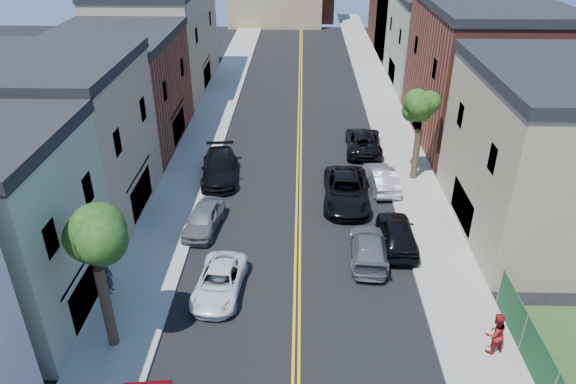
# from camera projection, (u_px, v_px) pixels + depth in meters

# --- Properties ---
(sidewalk_left) EXTENTS (3.20, 100.00, 0.15)m
(sidewalk_left) POSITION_uv_depth(u_px,v_px,m) (209.00, 123.00, 45.69)
(sidewalk_left) COLOR gray
(sidewalk_left) RESTS_ON ground
(sidewalk_right) EXTENTS (3.20, 100.00, 0.15)m
(sidewalk_right) POSITION_uv_depth(u_px,v_px,m) (392.00, 125.00, 45.34)
(sidewalk_right) COLOR gray
(sidewalk_right) RESTS_ON ground
(curb_left) EXTENTS (0.30, 100.00, 0.15)m
(curb_left) POSITION_uv_depth(u_px,v_px,m) (229.00, 123.00, 45.65)
(curb_left) COLOR gray
(curb_left) RESTS_ON ground
(curb_right) EXTENTS (0.30, 100.00, 0.15)m
(curb_right) POSITION_uv_depth(u_px,v_px,m) (371.00, 124.00, 45.38)
(curb_right) COLOR gray
(curb_right) RESTS_ON ground
(bldg_left_tan_near) EXTENTS (9.00, 10.00, 9.00)m
(bldg_left_tan_near) POSITION_uv_depth(u_px,v_px,m) (57.00, 146.00, 30.56)
(bldg_left_tan_near) COLOR #998466
(bldg_left_tan_near) RESTS_ON ground
(bldg_left_brick) EXTENTS (9.00, 12.00, 8.00)m
(bldg_left_brick) POSITION_uv_depth(u_px,v_px,m) (117.00, 93.00, 40.43)
(bldg_left_brick) COLOR brown
(bldg_left_brick) RESTS_ON ground
(bldg_left_tan_far) EXTENTS (9.00, 16.00, 9.50)m
(bldg_left_tan_far) POSITION_uv_depth(u_px,v_px,m) (160.00, 41.00, 52.31)
(bldg_left_tan_far) COLOR #998466
(bldg_left_tan_far) RESTS_ON ground
(bldg_right_tan) EXTENTS (9.00, 12.00, 9.00)m
(bldg_right_tan) POSITION_uv_depth(u_px,v_px,m) (553.00, 158.00, 29.07)
(bldg_right_tan) COLOR #998466
(bldg_right_tan) RESTS_ON ground
(bldg_right_brick) EXTENTS (9.00, 14.00, 10.00)m
(bldg_right_brick) POSITION_uv_depth(u_px,v_px,m) (480.00, 76.00, 41.07)
(bldg_right_brick) COLOR brown
(bldg_right_brick) RESTS_ON ground
(bldg_right_palegrn) EXTENTS (9.00, 12.00, 8.50)m
(bldg_right_palegrn) POSITION_uv_depth(u_px,v_px,m) (438.00, 43.00, 53.68)
(bldg_right_palegrn) COLOR gray
(bldg_right_palegrn) RESTS_ON ground
(tree_left_mid) EXTENTS (5.20, 5.20, 9.29)m
(tree_left_mid) POSITION_uv_depth(u_px,v_px,m) (88.00, 216.00, 19.80)
(tree_left_mid) COLOR #322119
(tree_left_mid) RESTS_ON sidewalk_left
(tree_right_far) EXTENTS (4.40, 4.40, 8.03)m
(tree_right_far) POSITION_uv_depth(u_px,v_px,m) (423.00, 100.00, 33.85)
(tree_right_far) COLOR #322119
(tree_right_far) RESTS_ON sidewalk_right
(white_pickup) EXTENTS (2.51, 4.82, 1.30)m
(white_pickup) POSITION_uv_depth(u_px,v_px,m) (219.00, 282.00, 25.74)
(white_pickup) COLOR silver
(white_pickup) RESTS_ON ground
(grey_car_left) EXTENTS (2.25, 4.51, 1.48)m
(grey_car_left) POSITION_uv_depth(u_px,v_px,m) (204.00, 218.00, 30.71)
(grey_car_left) COLOR slate
(grey_car_left) RESTS_ON ground
(black_car_left) EXTENTS (2.89, 5.91, 1.66)m
(black_car_left) POSITION_uv_depth(u_px,v_px,m) (219.00, 168.00, 36.33)
(black_car_left) COLOR black
(black_car_left) RESTS_ON ground
(grey_car_right) EXTENTS (2.34, 5.00, 1.41)m
(grey_car_right) POSITION_uv_depth(u_px,v_px,m) (369.00, 248.00, 28.20)
(grey_car_right) COLOR slate
(grey_car_right) RESTS_ON ground
(black_car_right) EXTENTS (1.96, 4.81, 1.64)m
(black_car_right) POSITION_uv_depth(u_px,v_px,m) (397.00, 233.00, 29.20)
(black_car_right) COLOR black
(black_car_right) RESTS_ON ground
(silver_car_right) EXTENTS (2.04, 4.65, 1.49)m
(silver_car_right) POSITION_uv_depth(u_px,v_px,m) (381.00, 178.00, 35.18)
(silver_car_right) COLOR #B5B7BD
(silver_car_right) RESTS_ON ground
(dark_car_right_far) EXTENTS (2.86, 5.74, 1.56)m
(dark_car_right_far) POSITION_uv_depth(u_px,v_px,m) (363.00, 141.00, 40.45)
(dark_car_right_far) COLOR black
(dark_car_right_far) RESTS_ON ground
(black_suv_lane) EXTENTS (3.02, 6.18, 1.69)m
(black_suv_lane) POSITION_uv_depth(u_px,v_px,m) (346.00, 190.00, 33.45)
(black_suv_lane) COLOR black
(black_suv_lane) RESTS_ON ground
(pedestrian_left) EXTENTS (0.39, 0.58, 1.55)m
(pedestrian_left) POSITION_uv_depth(u_px,v_px,m) (109.00, 279.00, 25.52)
(pedestrian_left) COLOR #27262E
(pedestrian_left) RESTS_ON sidewalk_left
(pedestrian_right) EXTENTS (1.15, 1.02, 1.97)m
(pedestrian_right) POSITION_uv_depth(u_px,v_px,m) (495.00, 333.00, 22.01)
(pedestrian_right) COLOR maroon
(pedestrian_right) RESTS_ON sidewalk_right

